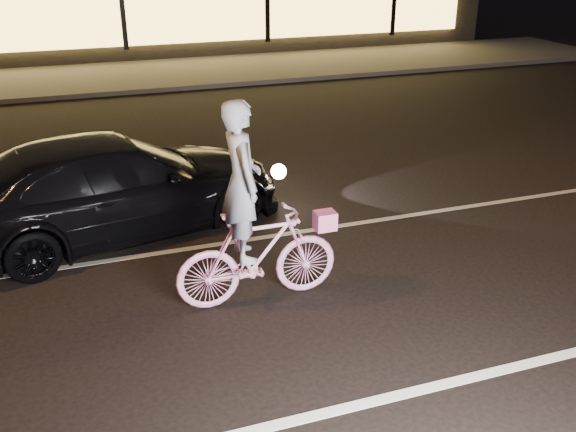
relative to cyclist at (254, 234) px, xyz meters
name	(u,v)px	position (x,y,z in m)	size (l,w,h in m)	color
ground	(283,320)	(0.17, -0.49, -0.82)	(90.00, 90.00, 0.00)	black
lane_stripe_near	(338,410)	(0.17, -1.99, -0.82)	(60.00, 0.12, 0.01)	silver
lane_stripe_far	(235,242)	(0.17, 1.51, -0.82)	(60.00, 0.10, 0.01)	gray
sidewalk	(135,76)	(0.17, 12.51, -0.76)	(30.00, 4.00, 0.12)	#383533
cyclist	(254,234)	(0.00, 0.00, 0.00)	(1.84, 0.63, 2.32)	#DA2C87
sedan	(116,185)	(-1.25, 2.38, -0.15)	(4.96, 2.94, 1.35)	black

